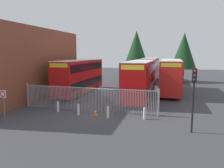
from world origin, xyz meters
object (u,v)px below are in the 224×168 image
Objects in this scene: double_decker_bus_far_back at (150,69)px; traffic_light_kerbside at (194,89)px; double_decker_bus_near_gate at (141,78)px; bollard_center_front at (78,110)px; bollard_near_right at (108,112)px; traffic_cone_by_gate at (95,112)px; bollard_near_left at (58,107)px; double_decker_bus_behind_fence_right at (171,75)px; bollard_far_right at (144,113)px; speed_limit_sign_post at (3,97)px; double_decker_bus_behind_fence_left at (80,75)px.

traffic_light_kerbside is (5.25, -25.53, 0.56)m from double_decker_bus_far_back.
double_decker_bus_far_back is 26.07m from traffic_light_kerbside.
double_decker_bus_near_gate reaches higher than traffic_light_kerbside.
bollard_near_right is (2.69, -0.12, 0.00)m from bollard_center_front.
traffic_cone_by_gate is 0.14× the size of traffic_light_kerbside.
double_decker_bus_near_gate is 10.13m from bollard_near_left.
bollard_near_right is at bearing -92.56° from double_decker_bus_far_back.
double_decker_bus_far_back is at bearing 84.35° from traffic_cone_by_gate.
double_decker_bus_behind_fence_right is 11.40m from double_decker_bus_far_back.
bollard_far_right is 0.22× the size of traffic_light_kerbside.
bollard_near_left is 1.61× the size of traffic_cone_by_gate.
bollard_center_front is at bearing -11.31° from bollard_near_left.
traffic_cone_by_gate is at bearing 161.00° from bollard_near_right.
bollard_far_right is 1.61× the size of traffic_cone_by_gate.
double_decker_bus_far_back reaches higher than bollard_far_right.
double_decker_bus_near_gate is 11.00m from traffic_light_kerbside.
double_decker_bus_behind_fence_right is 4.50× the size of speed_limit_sign_post.
speed_limit_sign_post reaches higher than traffic_cone_by_gate.
double_decker_bus_near_gate is at bearing 62.78° from bollard_center_front.
double_decker_bus_far_back is 11.38× the size of bollard_far_right.
double_decker_bus_behind_fence_left is 12.04m from double_decker_bus_behind_fence_right.
double_decker_bus_behind_fence_right is 1.00× the size of double_decker_bus_far_back.
speed_limit_sign_post is at bearing -165.05° from bollard_far_right.
bollard_far_right is at bearing -79.44° from double_decker_bus_near_gate.
speed_limit_sign_post reaches higher than bollard_far_right.
double_decker_bus_far_back is 2.51× the size of traffic_light_kerbside.
speed_limit_sign_post is at bearing -156.79° from traffic_cone_by_gate.
bollard_center_front and bollard_near_right have the same top height.
traffic_cone_by_gate is (-4.17, -0.02, -0.19)m from bollard_far_right.
traffic_light_kerbside is at bearing -15.37° from traffic_cone_by_gate.
double_decker_bus_behind_fence_left is 13.17m from bollard_far_right.
bollard_near_right is 0.22× the size of traffic_light_kerbside.
traffic_cone_by_gate is (-6.07, -12.68, -2.13)m from double_decker_bus_behind_fence_right.
bollard_near_right is at bearing -100.16° from double_decker_bus_near_gate.
double_decker_bus_near_gate is 8.13m from bollard_far_right.
double_decker_bus_behind_fence_right reaches higher than traffic_cone_by_gate.
bollard_far_right reaches higher than traffic_cone_by_gate.
double_decker_bus_far_back is at bearing 62.16° from double_decker_bus_behind_fence_left.
double_decker_bus_near_gate is 11.38× the size of bollard_far_right.
speed_limit_sign_post is (-9.07, -26.34, -0.65)m from double_decker_bus_far_back.
bollard_near_right is at bearing 17.12° from speed_limit_sign_post.
double_decker_bus_behind_fence_right reaches higher than bollard_near_left.
double_decker_bus_near_gate is 1.00× the size of double_decker_bus_far_back.
bollard_far_right is at bearing 0.27° from traffic_cone_by_gate.
speed_limit_sign_post is (-6.76, -2.90, 1.49)m from traffic_cone_by_gate.
double_decker_bus_behind_fence_right and double_decker_bus_far_back have the same top height.
double_decker_bus_behind_fence_left is 11.38× the size of bollard_far_right.
double_decker_bus_behind_fence_right is 14.22m from traffic_cone_by_gate.
double_decker_bus_behind_fence_left is 11.60m from bollard_near_right.
bollard_near_left is 7.81m from bollard_far_right.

